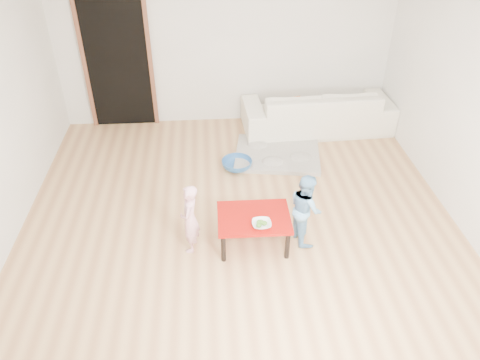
{
  "coord_description": "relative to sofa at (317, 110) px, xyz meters",
  "views": [
    {
      "loc": [
        -0.32,
        -4.3,
        3.5
      ],
      "look_at": [
        0.0,
        -0.2,
        0.65
      ],
      "focal_mm": 35.0,
      "sensor_mm": 36.0,
      "label": 1
    }
  ],
  "objects": [
    {
      "name": "red_table",
      "position": [
        -1.23,
        -2.55,
        -0.14
      ],
      "size": [
        0.78,
        0.59,
        0.38
      ],
      "primitive_type": null,
      "rotation": [
        0.0,
        0.0,
        -0.02
      ],
      "color": "#930D08",
      "rests_on": "floor"
    },
    {
      "name": "broccoli",
      "position": [
        -1.17,
        -2.71,
        0.08
      ],
      "size": [
        0.12,
        0.12,
        0.06
      ],
      "primitive_type": null,
      "color": "#2D5919",
      "rests_on": "red_table"
    },
    {
      "name": "blanket",
      "position": [
        -0.71,
        -0.75,
        -0.3
      ],
      "size": [
        1.31,
        1.14,
        0.06
      ],
      "primitive_type": null,
      "rotation": [
        0.0,
        0.0,
        -0.16
      ],
      "color": "#B8B2A2",
      "rests_on": "floor"
    },
    {
      "name": "floor",
      "position": [
        -1.36,
        -2.05,
        -0.33
      ],
      "size": [
        5.0,
        5.0,
        0.01
      ],
      "primitive_type": "cube",
      "color": "#AD784A",
      "rests_on": "ground"
    },
    {
      "name": "bowl",
      "position": [
        -1.17,
        -2.71,
        0.08
      ],
      "size": [
        0.2,
        0.2,
        0.05
      ],
      "primitive_type": "imported",
      "color": "white",
      "rests_on": "red_table"
    },
    {
      "name": "cushion",
      "position": [
        -0.43,
        -0.17,
        0.16
      ],
      "size": [
        0.5,
        0.46,
        0.11
      ],
      "primitive_type": "cube",
      "rotation": [
        0.0,
        0.0,
        0.24
      ],
      "color": "orange",
      "rests_on": "sofa"
    },
    {
      "name": "basin",
      "position": [
        -1.3,
        -1.04,
        -0.26
      ],
      "size": [
        0.41,
        0.41,
        0.13
      ],
      "primitive_type": "imported",
      "color": "#295C9C",
      "rests_on": "floor"
    },
    {
      "name": "child_blue",
      "position": [
        -0.68,
        -2.49,
        0.09
      ],
      "size": [
        0.39,
        0.46,
        0.83
      ],
      "primitive_type": "imported",
      "rotation": [
        0.0,
        0.0,
        1.77
      ],
      "color": "#558FC5",
      "rests_on": "floor"
    },
    {
      "name": "child_pink",
      "position": [
        -1.91,
        -2.56,
        0.07
      ],
      "size": [
        0.24,
        0.32,
        0.8
      ],
      "primitive_type": "imported",
      "rotation": [
        0.0,
        0.0,
        -1.74
      ],
      "color": "#DA637D",
      "rests_on": "floor"
    },
    {
      "name": "doorway",
      "position": [
        -2.96,
        0.43,
        0.7
      ],
      "size": [
        1.02,
        0.08,
        2.11
      ],
      "primitive_type": null,
      "color": "brown",
      "rests_on": "back_wall"
    },
    {
      "name": "back_wall",
      "position": [
        -1.36,
        0.45,
        0.97
      ],
      "size": [
        5.0,
        0.02,
        2.6
      ],
      "primitive_type": "cube",
      "color": "silver",
      "rests_on": "floor"
    },
    {
      "name": "right_wall",
      "position": [
        1.14,
        -2.05,
        0.97
      ],
      "size": [
        0.02,
        5.0,
        2.6
      ],
      "primitive_type": "cube",
      "color": "silver",
      "rests_on": "floor"
    },
    {
      "name": "sofa",
      "position": [
        0.0,
        0.0,
        0.0
      ],
      "size": [
        2.28,
        0.98,
        0.65
      ],
      "primitive_type": "imported",
      "rotation": [
        0.0,
        0.0,
        3.19
      ],
      "color": "white",
      "rests_on": "floor"
    }
  ]
}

